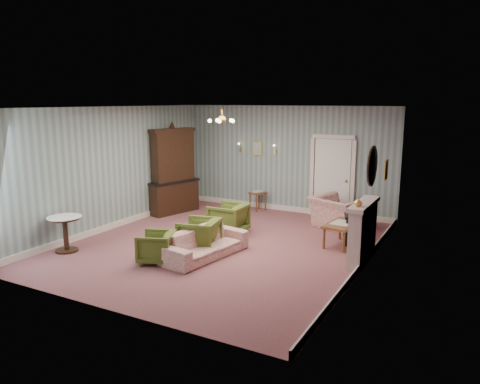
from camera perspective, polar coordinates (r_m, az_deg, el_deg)
The scene contains 27 objects.
floor at distance 9.91m, azimuth -2.13°, elevation -6.55°, with size 7.00×7.00×0.00m, color #8A5054.
ceiling at distance 9.43m, azimuth -2.26°, elevation 10.48°, with size 7.00×7.00×0.00m, color white.
wall_back at distance 12.67m, azimuth 5.87°, elevation 4.07°, with size 6.00×6.00×0.00m, color slate.
wall_front at distance 6.84m, azimuth -17.22°, elevation -2.63°, with size 6.00×6.00×0.00m, color slate.
wall_left at distance 11.36m, azimuth -15.37°, elevation 2.88°, with size 7.00×7.00×0.00m, color slate.
wall_right at distance 8.47m, azimuth 15.60°, elevation 0.09°, with size 7.00×7.00×0.00m, color slate.
wall_right_floral at distance 8.47m, azimuth 15.50°, elevation 0.10°, with size 7.00×7.00×0.00m, color #B05876.
door at distance 12.25m, azimuth 11.38°, elevation 1.91°, with size 1.12×0.12×2.16m, color white, non-canonical shape.
olive_chair_a at distance 8.91m, azimuth -10.38°, elevation -6.59°, with size 0.63×0.59×0.65m, color #536523.
olive_chair_b at distance 9.37m, azimuth -5.10°, elevation -5.20°, with size 0.74×0.69×0.76m, color #536523.
olive_chair_c at distance 10.58m, azimuth -1.47°, elevation -3.16°, with size 0.76×0.71×0.78m, color #536523.
sofa_chintz at distance 9.08m, azimuth -4.40°, elevation -5.78°, with size 1.91×0.56×0.75m, color #9C3F48.
wingback_chair at distance 11.26m, azimuth 12.24°, elevation -1.89°, with size 1.18×0.76×1.03m, color #9C3F48.
dresser at distance 12.57m, azimuth -8.34°, elevation 2.90°, with size 0.51×1.47×2.44m, color black, non-canonical shape.
fireplace at distance 9.08m, azimuth 15.01°, elevation -4.79°, with size 0.30×1.40×1.16m, color beige, non-canonical shape.
mantel_vase at distance 8.55m, azimuth 14.48°, elevation -1.23°, with size 0.15×0.15×0.15m, color gold.
oval_mirror at distance 8.80m, azimuth 16.07°, elevation 3.12°, with size 0.04×0.76×0.84m, color white, non-canonical shape.
framed_print at distance 10.14m, azimuth 17.69°, elevation 2.63°, with size 0.04×0.34×0.42m, color gold, non-canonical shape.
coffee_table at distance 10.00m, azimuth 12.54°, elevation -5.14°, with size 0.54×0.98×0.50m, color brown, non-canonical shape.
side_table_black at distance 10.12m, azimuth 14.02°, elevation -4.58°, with size 0.43×0.43×0.65m, color black, non-canonical shape.
pedestal_table at distance 10.02m, azimuth -20.85°, elevation -4.89°, with size 0.68×0.68×0.74m, color black, non-canonical shape.
nesting_table at distance 12.84m, azimuth 2.22°, elevation -1.06°, with size 0.34×0.44×0.57m, color brown, non-canonical shape.
gilt_mirror_back at distance 12.97m, azimuth 2.13°, elevation 5.40°, with size 0.28×0.06×0.36m, color gold, non-canonical shape.
sconce_left at distance 13.21m, azimuth -0.06°, elevation 5.51°, with size 0.16×0.12×0.30m, color gold, non-canonical shape.
sconce_right at distance 12.72m, azimuth 4.32°, elevation 5.26°, with size 0.16×0.12×0.30m, color gold, non-canonical shape.
chandelier at distance 9.44m, azimuth -2.25°, elevation 8.84°, with size 0.56×0.56×0.36m, color gold, non-canonical shape.
burgundy_cushion at distance 11.14m, azimuth 11.77°, elevation -2.19°, with size 0.38×0.10×0.38m, color maroon.
Camera 1 is at (4.78, -8.12, 3.04)m, focal length 34.34 mm.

